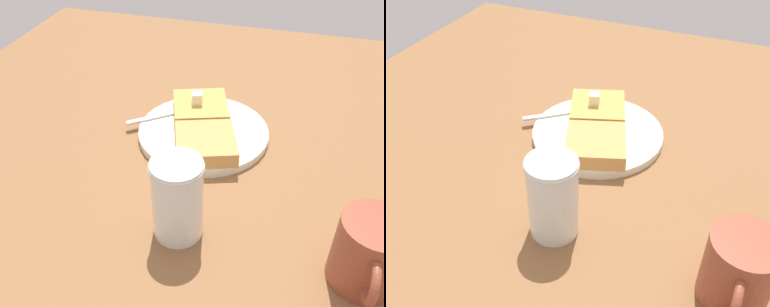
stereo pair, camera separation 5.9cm
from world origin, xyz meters
The scene contains 8 objects.
table_surface centered at (0.00, 0.00, 1.35)cm, with size 95.37×95.37×2.69cm, color brown.
plate centered at (0.45, 3.96, 3.42)cm, with size 21.02×21.02×1.28cm.
toast_slice_left centered at (-4.17, 2.37, 5.15)cm, with size 9.24×8.87×2.36cm, color gold.
toast_slice_middle centered at (5.08, 5.55, 5.15)cm, with size 9.24×8.87×2.36cm, color tan.
butter_pat_primary centered at (-3.87, 1.82, 7.27)cm, with size 1.89×1.70×1.89cm, color beige.
fork centered at (-3.55, -1.47, 4.15)cm, with size 10.94×13.52×0.36cm.
syrup_jar centered at (20.52, 5.99, 7.65)cm, with size 6.42×6.42×10.96cm.
coffee_mug centered at (21.93, 27.70, 7.14)cm, with size 10.32×7.44×8.85cm.
Camera 1 is at (55.03, 17.46, 43.73)cm, focal length 40.00 mm.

